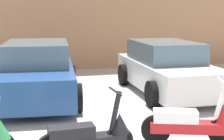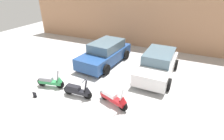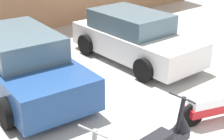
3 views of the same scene
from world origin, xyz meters
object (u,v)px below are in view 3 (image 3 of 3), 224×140
object	(u,v)px
car_rear_center	(134,37)
scooter_front_right	(165,140)
scooter_front_center	(219,103)
car_rear_left	(23,64)

from	to	relation	value
car_rear_center	scooter_front_right	bearing A→B (deg)	-36.34
scooter_front_center	car_rear_left	size ratio (longest dim) A/B	0.35
scooter_front_center	car_rear_left	bearing A→B (deg)	140.86
scooter_front_right	scooter_front_center	world-z (taller)	scooter_front_center
scooter_front_right	car_rear_center	bearing A→B (deg)	49.17
scooter_front_right	scooter_front_center	size ratio (longest dim) A/B	0.97
scooter_front_right	car_rear_left	world-z (taller)	car_rear_left
scooter_front_right	car_rear_left	distance (m)	3.83
scooter_front_center	car_rear_left	distance (m)	4.31
scooter_front_right	scooter_front_center	distance (m)	1.70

